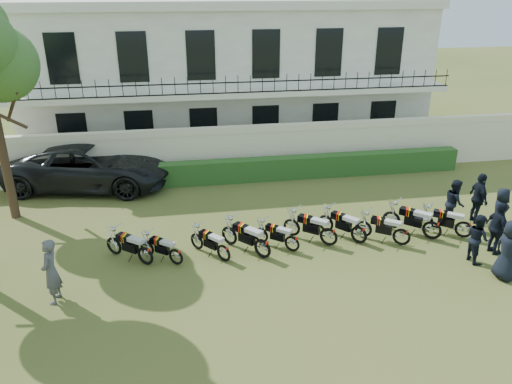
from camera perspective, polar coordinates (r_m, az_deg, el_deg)
The scene contains 22 objects.
ground at distance 15.83m, azimuth 2.33°, elevation -8.29°, with size 100.00×100.00×0.00m, color #475421.
perimeter_wall at distance 22.55m, azimuth -1.75°, elevation 4.78°, with size 30.00×0.35×2.30m.
hedge at distance 22.18m, azimuth 1.12°, elevation 2.63°, with size 18.00×0.60×1.00m, color #1B4C1E.
building at distance 27.70m, azimuth -3.56°, elevation 13.60°, with size 20.40×9.60×7.40m.
motorcycle_0 at distance 15.93m, azimuth -12.57°, elevation -6.66°, with size 1.55×1.27×1.04m.
motorcycle_1 at distance 15.79m, azimuth -9.16°, elevation -6.91°, with size 1.37×1.11×0.92m.
motorcycle_2 at distance 15.79m, azimuth -3.73°, elevation -6.54°, with size 1.22×1.42×0.97m.
motorcycle_3 at distance 15.90m, azimuth 0.75°, elevation -5.97°, with size 1.44×1.61×1.13m.
motorcycle_4 at distance 16.35m, azimuth 4.17°, elevation -5.50°, with size 1.37×1.17×0.94m.
motorcycle_5 at distance 16.79m, azimuth 8.34°, elevation -4.60°, with size 1.61×1.36×1.10m.
motorcycle_6 at distance 17.12m, azimuth 11.72°, elevation -4.35°, with size 1.31×1.56×1.06m.
motorcycle_7 at distance 17.35m, azimuth 16.35°, elevation -4.51°, with size 1.59×1.19×1.03m.
motorcycle_8 at distance 18.05m, azimuth 19.53°, elevation -3.66°, with size 1.60×1.50×1.14m.
motorcycle_9 at distance 18.57m, azimuth 22.72°, elevation -3.56°, with size 1.59×1.20×1.04m.
suv at distance 22.39m, azimuth -18.57°, elevation 2.83°, with size 3.15×6.83×1.90m, color black.
inspector at distance 14.77m, azimuth -22.40°, elevation -8.41°, with size 0.69×0.45×1.90m, color #57575C.
officer_0 at distance 16.46m, azimuth 26.94°, elevation -5.95°, with size 0.93×0.60×1.90m, color black.
officer_1 at distance 17.12m, azimuth 23.96°, elevation -4.84°, with size 0.78×0.61×1.60m, color black.
officer_2 at distance 17.81m, azimuth 25.89°, elevation -3.80°, with size 1.04×0.43×1.77m, color black.
officer_3 at distance 19.32m, azimuth 26.11°, elevation -1.94°, with size 0.82×0.54×1.68m, color black.
officer_4 at distance 19.29m, azimuth 21.72°, elevation -1.12°, with size 0.84×0.66×1.74m, color black.
officer_5 at distance 19.77m, azimuth 24.09°, elevation -0.67°, with size 1.12×0.47×1.91m, color black.
Camera 1 is at (-2.87, -13.22, 8.22)m, focal length 35.00 mm.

